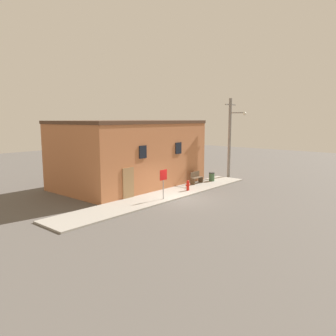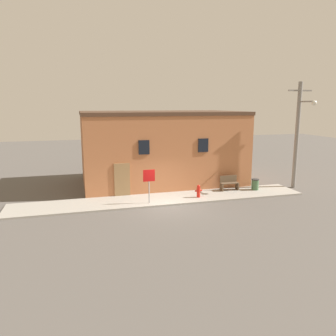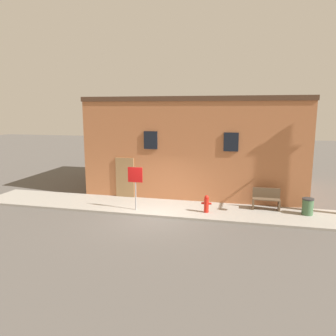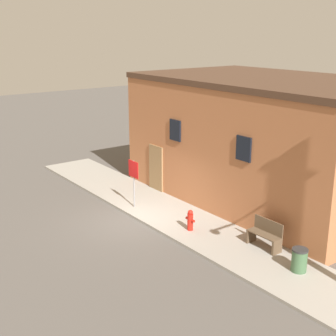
# 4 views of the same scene
# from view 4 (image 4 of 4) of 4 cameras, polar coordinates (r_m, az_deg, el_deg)

# --- Properties ---
(ground_plane) EXTENTS (80.00, 80.00, 0.00)m
(ground_plane) POSITION_cam_4_polar(r_m,az_deg,el_deg) (18.71, -3.90, -6.34)
(ground_plane) COLOR #56514C
(sidewalk) EXTENTS (18.23, 2.66, 0.11)m
(sidewalk) POSITION_cam_4_polar(r_m,az_deg,el_deg) (19.38, -0.60, -5.30)
(sidewalk) COLOR #9E998E
(sidewalk) RESTS_ON ground
(brick_building) EXTENTS (11.56, 7.17, 5.33)m
(brick_building) POSITION_cam_4_polar(r_m,az_deg,el_deg) (20.98, 12.00, 3.52)
(brick_building) COLOR #B26B42
(brick_building) RESTS_ON ground
(fire_hydrant) EXTENTS (0.45, 0.22, 0.79)m
(fire_hydrant) POSITION_cam_4_polar(r_m,az_deg,el_deg) (17.39, 2.73, -6.35)
(fire_hydrant) COLOR red
(fire_hydrant) RESTS_ON sidewalk
(stop_sign) EXTENTS (0.70, 0.06, 2.00)m
(stop_sign) POSITION_cam_4_polar(r_m,az_deg,el_deg) (19.29, -4.21, -0.85)
(stop_sign) COLOR gray
(stop_sign) RESTS_ON sidewalk
(bench) EXTENTS (1.24, 0.44, 0.99)m
(bench) POSITION_cam_4_polar(r_m,az_deg,el_deg) (16.36, 11.77, -7.98)
(bench) COLOR brown
(bench) RESTS_ON sidewalk
(trash_bin) EXTENTS (0.50, 0.50, 0.74)m
(trash_bin) POSITION_cam_4_polar(r_m,az_deg,el_deg) (15.13, 15.72, -10.73)
(trash_bin) COLOR #426642
(trash_bin) RESTS_ON sidewalk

